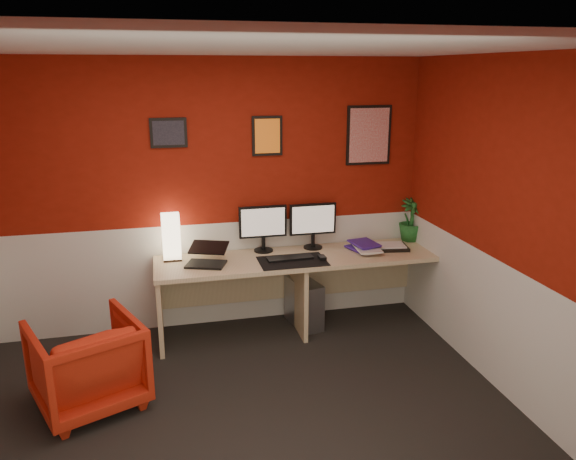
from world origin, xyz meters
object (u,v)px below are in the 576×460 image
at_px(desk, 298,293).
at_px(zen_tray, 389,247).
at_px(laptop, 205,253).
at_px(potted_plant, 411,220).
at_px(armchair, 87,364).
at_px(monitor_right, 313,219).
at_px(shoji_lamp, 171,238).
at_px(pc_tower, 304,303).
at_px(monitor_left, 263,222).

distance_m(desk, zen_tray, 0.98).
bearing_deg(laptop, desk, 23.26).
xyz_separation_m(laptop, potted_plant, (2.07, 0.27, 0.10)).
relative_size(potted_plant, armchair, 0.58).
xyz_separation_m(desk, monitor_right, (0.20, 0.21, 0.66)).
bearing_deg(shoji_lamp, potted_plant, 1.08).
height_order(zen_tray, pc_tower, zen_tray).
bearing_deg(shoji_lamp, zen_tray, -4.60).
distance_m(shoji_lamp, monitor_right, 1.33).
xyz_separation_m(desk, laptop, (-0.85, -0.04, 0.47)).
relative_size(zen_tray, pc_tower, 0.78).
relative_size(shoji_lamp, zen_tray, 1.14).
relative_size(zen_tray, armchair, 0.48).
bearing_deg(monitor_right, shoji_lamp, -178.93).
relative_size(monitor_left, potted_plant, 1.37).
height_order(monitor_left, pc_tower, monitor_left).
xyz_separation_m(monitor_right, zen_tray, (0.70, -0.19, -0.28)).
relative_size(desk, laptop, 7.88).
bearing_deg(monitor_right, pc_tower, -131.91).
xyz_separation_m(desk, monitor_left, (-0.28, 0.23, 0.66)).
height_order(monitor_right, armchair, monitor_right).
relative_size(shoji_lamp, laptop, 1.21).
height_order(shoji_lamp, zen_tray, shoji_lamp).
height_order(zen_tray, potted_plant, potted_plant).
xyz_separation_m(desk, armchair, (-1.80, -0.84, -0.03)).
bearing_deg(potted_plant, zen_tray, -146.69).
xyz_separation_m(pc_tower, armchair, (-1.87, -0.92, 0.11)).
distance_m(monitor_left, potted_plant, 1.50).
bearing_deg(armchair, potted_plant, 176.27).
relative_size(desk, armchair, 3.57).
height_order(laptop, pc_tower, laptop).
relative_size(shoji_lamp, pc_tower, 0.89).
distance_m(monitor_right, armchair, 2.36).
distance_m(shoji_lamp, potted_plant, 2.35).
relative_size(monitor_left, armchair, 0.80).
relative_size(desk, zen_tray, 7.43).
bearing_deg(monitor_left, pc_tower, -22.31).
bearing_deg(pc_tower, zen_tray, -17.26).
distance_m(zen_tray, pc_tower, 0.97).
bearing_deg(zen_tray, desk, -178.43).
bearing_deg(armchair, laptop, -163.19).
xyz_separation_m(zen_tray, potted_plant, (0.32, 0.21, 0.20)).
bearing_deg(zen_tray, monitor_right, 164.99).
relative_size(desk, monitor_right, 4.48).
bearing_deg(pc_tower, laptop, 174.00).
relative_size(desk, potted_plant, 6.15).
xyz_separation_m(desk, potted_plant, (1.22, 0.23, 0.58)).
relative_size(monitor_right, potted_plant, 1.37).
bearing_deg(laptop, monitor_left, 45.89).
height_order(shoji_lamp, monitor_right, monitor_right).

